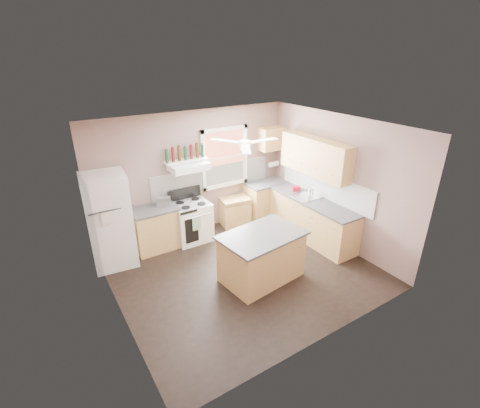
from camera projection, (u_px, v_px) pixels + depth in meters
floor at (244, 271)px, 6.54m from camera, size 4.50×4.50×0.00m
ceiling at (245, 128)px, 5.43m from camera, size 4.50×4.50×0.00m
wall_back at (194, 173)px, 7.55m from camera, size 4.50×0.05×2.70m
wall_right at (337, 181)px, 7.10m from camera, size 0.05×4.00×2.70m
wall_left at (109, 242)px, 4.87m from camera, size 0.05×4.00×2.70m
backsplash_back at (213, 178)px, 7.81m from camera, size 2.90×0.03×0.55m
backsplash_right at (325, 185)px, 7.38m from camera, size 0.03×2.60×0.55m
window_view at (224, 157)px, 7.78m from camera, size 1.00×0.02×1.20m
window_frame at (225, 158)px, 7.76m from camera, size 1.16×0.07×1.36m
refrigerator at (110, 221)px, 6.45m from camera, size 0.85×0.83×1.82m
base_cabinet_left at (156, 229)px, 7.15m from camera, size 0.90×0.60×0.86m
counter_left at (154, 209)px, 6.97m from camera, size 0.92×0.62×0.04m
toaster at (163, 202)px, 7.05m from camera, size 0.32×0.26×0.18m
stove at (192, 222)px, 7.46m from camera, size 0.76×0.65×0.86m
range_hood at (188, 167)px, 7.11m from camera, size 0.78×0.50×0.14m
bottle_shelf at (186, 160)px, 7.16m from camera, size 0.90×0.26×0.03m
cart at (235, 211)px, 8.18m from camera, size 0.71×0.52×0.66m
base_cabinet_corner at (266, 200)px, 8.53m from camera, size 1.00×0.60×0.86m
base_cabinet_right at (312, 220)px, 7.55m from camera, size 0.60×2.20×0.86m
counter_corner at (267, 183)px, 8.35m from camera, size 1.02×0.62×0.04m
counter_right at (313, 201)px, 7.36m from camera, size 0.62×2.22×0.04m
sink at (307, 197)px, 7.51m from camera, size 0.55×0.45×0.03m
faucet at (312, 192)px, 7.56m from camera, size 0.03×0.03×0.14m
upper_cabinet_right at (315, 156)px, 7.21m from camera, size 0.33×1.80×0.76m
upper_cabinet_corner at (272, 139)px, 8.12m from camera, size 0.60×0.33×0.52m
paper_towel at (274, 164)px, 8.47m from camera, size 0.26×0.12×0.12m
island at (262, 257)px, 6.19m from camera, size 1.45×1.01×0.86m
island_top at (262, 235)px, 6.01m from camera, size 1.54×1.10×0.04m
ceiling_fan_hub at (245, 143)px, 5.54m from camera, size 0.20×0.20×0.08m
soap_bottle at (309, 192)px, 7.49m from camera, size 0.11×0.11×0.21m
red_caddy at (296, 188)px, 7.82m from camera, size 0.21×0.18×0.10m
wine_bottles at (185, 153)px, 7.10m from camera, size 0.86×0.06×0.31m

